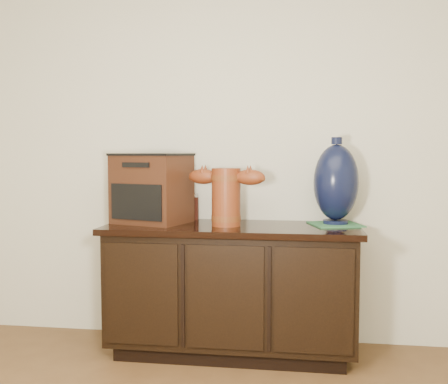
% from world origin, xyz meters
% --- Properties ---
extents(room, '(5.00, 5.00, 5.00)m').
position_xyz_m(room, '(0.00, 0.00, 1.30)').
color(room, brown).
rests_on(room, ground).
extents(sideboard, '(1.46, 0.56, 0.75)m').
position_xyz_m(sideboard, '(0.00, 2.23, 0.39)').
color(sideboard, black).
rests_on(sideboard, ground).
extents(terracotta_vessel, '(0.47, 0.20, 0.33)m').
position_xyz_m(terracotta_vessel, '(-0.03, 2.20, 0.94)').
color(terracotta_vessel, brown).
rests_on(terracotta_vessel, sideboard).
extents(tv_radio, '(0.49, 0.44, 0.42)m').
position_xyz_m(tv_radio, '(-0.49, 2.27, 0.96)').
color(tv_radio, '#361A0D').
rests_on(tv_radio, sideboard).
extents(green_mat, '(0.33, 0.33, 0.01)m').
position_xyz_m(green_mat, '(0.59, 2.33, 0.76)').
color(green_mat, '#316D40').
rests_on(green_mat, sideboard).
extents(lamp_base, '(0.32, 0.32, 0.50)m').
position_xyz_m(lamp_base, '(0.59, 2.33, 1.00)').
color(lamp_base, black).
rests_on(lamp_base, green_mat).
extents(spray_can, '(0.06, 0.06, 0.17)m').
position_xyz_m(spray_can, '(-0.27, 2.45, 0.84)').
color(spray_can, '#52180E').
rests_on(spray_can, sideboard).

